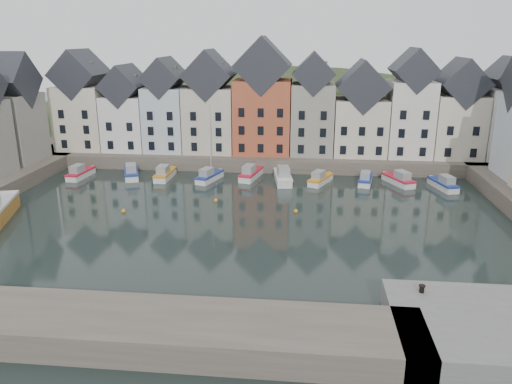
# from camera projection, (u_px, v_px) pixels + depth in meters

# --- Properties ---
(ground) EXTENTS (260.00, 260.00, 0.00)m
(ground) POSITION_uv_depth(u_px,v_px,m) (239.00, 226.00, 53.93)
(ground) COLOR black
(ground) RESTS_ON ground
(far_quay) EXTENTS (90.00, 16.00, 2.00)m
(far_quay) POSITION_uv_depth(u_px,v_px,m) (264.00, 155.00, 82.12)
(far_quay) COLOR #524A3F
(far_quay) RESTS_ON ground
(near_wall) EXTENTS (50.00, 6.00, 2.00)m
(near_wall) POSITION_uv_depth(u_px,v_px,m) (49.00, 324.00, 33.72)
(near_wall) COLOR #524A3F
(near_wall) RESTS_ON ground
(hillside) EXTENTS (153.60, 70.40, 64.00)m
(hillside) POSITION_uv_depth(u_px,v_px,m) (273.00, 211.00, 112.45)
(hillside) COLOR #253219
(hillside) RESTS_ON ground
(far_terrace) EXTENTS (72.37, 8.16, 17.78)m
(far_terrace) POSITION_uv_depth(u_px,v_px,m) (283.00, 109.00, 77.57)
(far_terrace) COLOR beige
(far_terrace) RESTS_ON far_quay
(mooring_buoys) EXTENTS (20.50, 5.50, 0.50)m
(mooring_buoys) POSITION_uv_depth(u_px,v_px,m) (212.00, 207.00, 59.34)
(mooring_buoys) COLOR orange
(mooring_buoys) RESTS_ON ground
(boat_a) EXTENTS (2.26, 5.88, 2.21)m
(boat_a) POSITION_uv_depth(u_px,v_px,m) (80.00, 173.00, 72.31)
(boat_a) COLOR silver
(boat_a) RESTS_ON ground
(boat_b) EXTENTS (3.96, 6.44, 2.37)m
(boat_b) POSITION_uv_depth(u_px,v_px,m) (131.00, 173.00, 72.36)
(boat_b) COLOR silver
(boat_b) RESTS_ON ground
(boat_c) EXTENTS (1.91, 6.02, 2.31)m
(boat_c) POSITION_uv_depth(u_px,v_px,m) (165.00, 174.00, 71.74)
(boat_c) COLOR silver
(boat_c) RESTS_ON ground
(boat_d) EXTENTS (3.37, 5.96, 10.87)m
(boat_d) POSITION_uv_depth(u_px,v_px,m) (209.00, 176.00, 70.65)
(boat_d) COLOR silver
(boat_d) RESTS_ON ground
(boat_e) EXTENTS (3.15, 6.42, 2.37)m
(boat_e) POSITION_uv_depth(u_px,v_px,m) (251.00, 174.00, 71.82)
(boat_e) COLOR silver
(boat_e) RESTS_ON ground
(boat_f) EXTENTS (3.08, 7.08, 2.63)m
(boat_f) POSITION_uv_depth(u_px,v_px,m) (283.00, 177.00, 69.95)
(boat_f) COLOR silver
(boat_f) RESTS_ON ground
(boat_g) EXTENTS (3.78, 5.77, 2.13)m
(boat_g) POSITION_uv_depth(u_px,v_px,m) (320.00, 179.00, 69.35)
(boat_g) COLOR silver
(boat_g) RESTS_ON ground
(boat_h) EXTENTS (2.58, 5.59, 2.07)m
(boat_h) POSITION_uv_depth(u_px,v_px,m) (365.00, 179.00, 69.30)
(boat_h) COLOR silver
(boat_h) RESTS_ON ground
(boat_i) EXTENTS (4.09, 6.08, 2.25)m
(boat_i) POSITION_uv_depth(u_px,v_px,m) (399.00, 180.00, 68.96)
(boat_i) COLOR silver
(boat_i) RESTS_ON ground
(boat_j) EXTENTS (3.19, 5.94, 2.18)m
(boat_j) POSITION_uv_depth(u_px,v_px,m) (444.00, 184.00, 66.96)
(boat_j) COLOR silver
(boat_j) RESTS_ON ground
(mooring_bollard) EXTENTS (0.48, 0.48, 0.56)m
(mooring_bollard) POSITION_uv_depth(u_px,v_px,m) (422.00, 288.00, 35.73)
(mooring_bollard) COLOR black
(mooring_bollard) RESTS_ON near_quay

